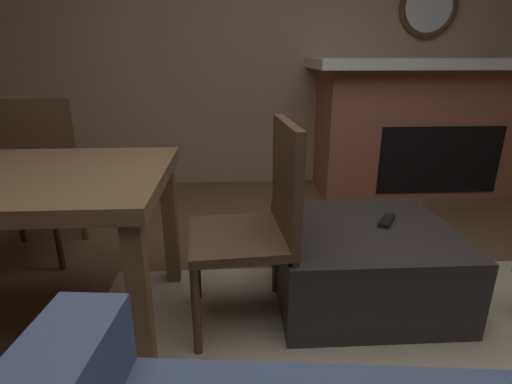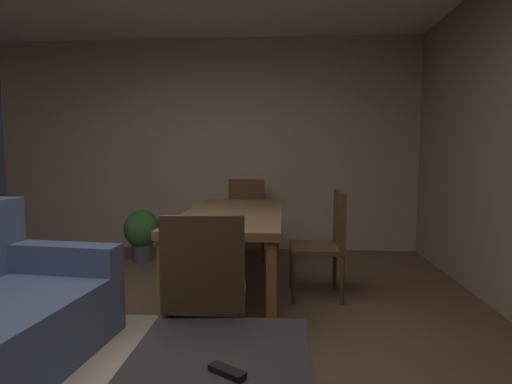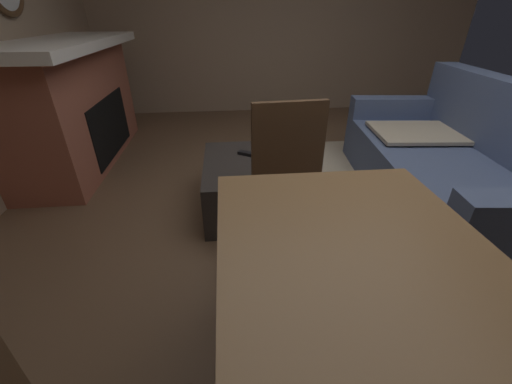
% 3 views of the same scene
% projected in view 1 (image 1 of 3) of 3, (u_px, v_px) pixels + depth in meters
% --- Properties ---
extents(wall_back_fireplace_side, '(6.85, 0.12, 2.69)m').
position_uv_depth(wall_back_fireplace_side, '(261.00, 34.00, 3.52)').
color(wall_back_fireplace_side, '#9E846B').
rests_on(wall_back_fireplace_side, ground).
extents(fireplace, '(2.10, 0.76, 1.15)m').
position_uv_depth(fireplace, '(428.00, 126.00, 3.50)').
color(fireplace, '#9E5642').
rests_on(fireplace, ground).
extents(round_wall_mirror, '(0.51, 0.05, 0.51)m').
position_uv_depth(round_wall_mirror, '(429.00, 7.00, 3.44)').
color(round_wall_mirror, '#4C331E').
extents(ottoman_coffee_table, '(0.85, 0.78, 0.39)m').
position_uv_depth(ottoman_coffee_table, '(362.00, 263.00, 2.01)').
color(ottoman_coffee_table, '#2D2826').
rests_on(ottoman_coffee_table, ground).
extents(tv_remote, '(0.13, 0.16, 0.02)m').
position_uv_depth(tv_remote, '(387.00, 221.00, 2.00)').
color(tv_remote, black).
rests_on(tv_remote, ottoman_coffee_table).
extents(dining_chair_west, '(0.47, 0.47, 0.93)m').
position_uv_depth(dining_chair_west, '(261.00, 217.00, 1.73)').
color(dining_chair_west, '#513823').
rests_on(dining_chair_west, ground).
extents(dining_chair_south, '(0.45, 0.45, 0.93)m').
position_uv_depth(dining_chair_south, '(34.00, 170.00, 2.42)').
color(dining_chair_south, '#513823').
rests_on(dining_chair_south, ground).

